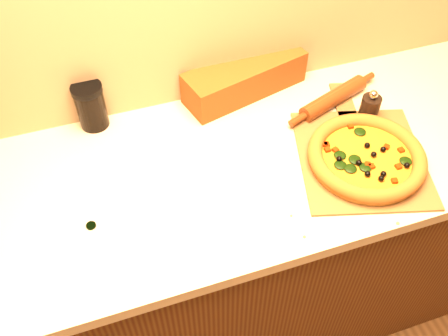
{
  "coord_description": "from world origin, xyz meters",
  "views": [
    {
      "loc": [
        -0.27,
        0.53,
        1.97
      ],
      "look_at": [
        0.01,
        1.38,
        0.96
      ],
      "focal_mm": 40.0,
      "sensor_mm": 36.0,
      "label": 1
    }
  ],
  "objects_px": {
    "pizza_peel": "(360,154)",
    "pepper_grinder": "(370,108)",
    "rolling_pin": "(333,98)",
    "pizza": "(366,157)",
    "dark_jar": "(91,106)"
  },
  "relations": [
    {
      "from": "pepper_grinder",
      "to": "rolling_pin",
      "type": "xyz_separation_m",
      "value": [
        -0.07,
        0.1,
        -0.02
      ]
    },
    {
      "from": "pizza",
      "to": "pepper_grinder",
      "type": "relative_size",
      "value": 2.99
    },
    {
      "from": "pizza",
      "to": "rolling_pin",
      "type": "bearing_deg",
      "value": 83.67
    },
    {
      "from": "pepper_grinder",
      "to": "rolling_pin",
      "type": "distance_m",
      "value": 0.12
    },
    {
      "from": "pizza_peel",
      "to": "pepper_grinder",
      "type": "distance_m",
      "value": 0.17
    },
    {
      "from": "pizza_peel",
      "to": "pizza",
      "type": "distance_m",
      "value": 0.04
    },
    {
      "from": "pizza_peel",
      "to": "rolling_pin",
      "type": "height_order",
      "value": "rolling_pin"
    },
    {
      "from": "rolling_pin",
      "to": "pizza_peel",
      "type": "bearing_deg",
      "value": -96.23
    },
    {
      "from": "pizza",
      "to": "rolling_pin",
      "type": "distance_m",
      "value": 0.26
    },
    {
      "from": "rolling_pin",
      "to": "dark_jar",
      "type": "xyz_separation_m",
      "value": [
        -0.74,
        0.15,
        0.05
      ]
    },
    {
      "from": "pizza",
      "to": "dark_jar",
      "type": "relative_size",
      "value": 2.26
    },
    {
      "from": "dark_jar",
      "to": "pepper_grinder",
      "type": "bearing_deg",
      "value": -17.01
    },
    {
      "from": "pizza_peel",
      "to": "pepper_grinder",
      "type": "height_order",
      "value": "pepper_grinder"
    },
    {
      "from": "pizza",
      "to": "dark_jar",
      "type": "height_order",
      "value": "dark_jar"
    },
    {
      "from": "pizza",
      "to": "rolling_pin",
      "type": "height_order",
      "value": "pizza"
    }
  ]
}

